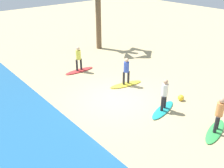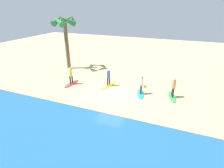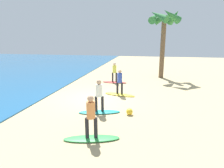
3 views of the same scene
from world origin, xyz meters
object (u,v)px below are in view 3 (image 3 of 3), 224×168
object	(u,v)px
surfer_teal	(99,93)
surfboard_yellow	(120,94)
surfboard_teal	(99,112)
surfer_green	(91,114)
beach_ball	(129,112)
surfboard_green	(92,138)
surfer_red	(114,71)
surfer_yellow	(120,80)
surfboard_red	(114,82)
palm_tree	(164,23)

from	to	relation	value
surfer_teal	surfboard_yellow	distance (m)	3.48
surfboard_teal	surfer_teal	xyz separation A→B (m)	(0.00, 0.00, 0.99)
surfer_green	surfboard_yellow	distance (m)	5.99
beach_ball	surfboard_green	bearing A→B (deg)	156.56
surfboard_green	surfer_teal	xyz separation A→B (m)	(2.62, 0.38, 0.99)
surfboard_yellow	surfer_red	xyz separation A→B (m)	(3.56, 0.99, 0.99)
surfer_yellow	surfboard_red	size ratio (longest dim) A/B	0.78
palm_tree	beach_ball	bearing A→B (deg)	168.21
surfboard_teal	surfer_yellow	distance (m)	3.48
surfboard_yellow	surfer_yellow	size ratio (longest dim) A/B	1.28
surfboard_teal	beach_ball	world-z (taller)	beach_ball
surfboard_yellow	surfboard_red	size ratio (longest dim) A/B	1.00
surfboard_yellow	palm_tree	size ratio (longest dim) A/B	0.33
surfer_red	surfer_green	bearing A→B (deg)	-175.00
surfer_yellow	surfboard_green	bearing A→B (deg)	178.47
surfer_yellow	palm_tree	size ratio (longest dim) A/B	0.26
surfboard_yellow	surfer_yellow	bearing A→B (deg)	13.08
surfboard_green	surfer_red	xyz separation A→B (m)	(9.47, 0.83, 0.99)
surfer_green	beach_ball	world-z (taller)	surfer_green
surfer_green	surfer_teal	world-z (taller)	same
surfer_yellow	surfboard_yellow	bearing A→B (deg)	-90.00
surfboard_teal	surfboard_yellow	distance (m)	3.33
surfer_yellow	surfer_red	distance (m)	3.69
surfboard_yellow	surfer_red	bearing A→B (deg)	-61.44
surfer_green	palm_tree	world-z (taller)	palm_tree
surfer_green	beach_ball	bearing A→B (deg)	-23.44
surfer_teal	surfboard_red	world-z (taller)	surfer_teal
surfboard_green	surfboard_yellow	size ratio (longest dim) A/B	1.00
surfer_yellow	beach_ball	bearing A→B (deg)	-163.04
surfboard_green	surfboard_teal	world-z (taller)	same
surfer_green	surfer_yellow	distance (m)	5.91
surfer_green	palm_tree	bearing A→B (deg)	-14.38
surfboard_green	palm_tree	world-z (taller)	palm_tree
surfer_teal	palm_tree	world-z (taller)	palm_tree
surfboard_green	surfer_red	bearing A→B (deg)	-99.22
surfboard_red	beach_ball	size ratio (longest dim) A/B	6.43
surfboard_green	surfer_yellow	distance (m)	5.99
surfer_teal	beach_ball	size ratio (longest dim) A/B	5.02
surfboard_green	beach_ball	xyz separation A→B (m)	(2.65, -1.15, 0.12)
surfboard_red	beach_ball	world-z (taller)	beach_ball
surfer_yellow	beach_ball	world-z (taller)	surfer_yellow
surfer_teal	surfboard_red	xyz separation A→B (m)	(6.85, 0.45, -0.99)
surfer_yellow	surfboard_teal	bearing A→B (deg)	170.69
surfboard_red	palm_tree	bearing A→B (deg)	-140.15
surfboard_green	surfboard_yellow	xyz separation A→B (m)	(5.91, -0.16, 0.00)
beach_ball	surfer_red	bearing A→B (deg)	16.19
surfer_green	surfboard_green	bearing A→B (deg)	0.00
surfboard_green	surfer_green	size ratio (longest dim) A/B	1.28
surfer_teal	surfer_red	size ratio (longest dim) A/B	1.00
surfboard_teal	beach_ball	size ratio (longest dim) A/B	6.43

